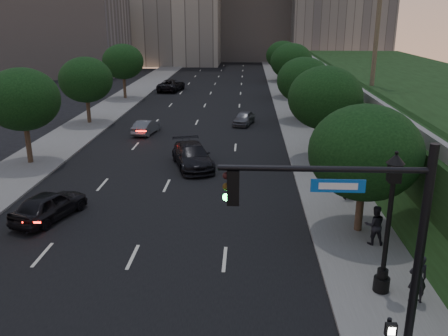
# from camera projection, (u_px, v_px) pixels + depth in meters

# --- Properties ---
(ground) EXTENTS (160.00, 160.00, 0.00)m
(ground) POSITION_uv_depth(u_px,v_px,m) (98.00, 330.00, 15.82)
(ground) COLOR black
(ground) RESTS_ON ground
(road_surface) EXTENTS (16.00, 140.00, 0.02)m
(road_surface) POSITION_uv_depth(u_px,v_px,m) (195.00, 127.00, 44.31)
(road_surface) COLOR black
(road_surface) RESTS_ON ground
(sidewalk_right) EXTENTS (4.50, 140.00, 0.15)m
(sidewalk_right) POSITION_uv_depth(u_px,v_px,m) (305.00, 128.00, 43.82)
(sidewalk_right) COLOR slate
(sidewalk_right) RESTS_ON ground
(sidewalk_left) EXTENTS (4.50, 140.00, 0.15)m
(sidewalk_left) POSITION_uv_depth(u_px,v_px,m) (87.00, 125.00, 44.77)
(sidewalk_left) COLOR slate
(sidewalk_left) RESTS_ON ground
(embankment) EXTENTS (18.00, 90.00, 4.00)m
(embankment) POSITION_uv_depth(u_px,v_px,m) (446.00, 113.00, 40.78)
(embankment) COLOR black
(embankment) RESTS_ON ground
(parapet_wall) EXTENTS (0.35, 90.00, 0.70)m
(parapet_wall) POSITION_uv_depth(u_px,v_px,m) (348.00, 84.00, 40.45)
(parapet_wall) COLOR slate
(parapet_wall) RESTS_ON embankment
(office_block_mid) EXTENTS (22.00, 18.00, 26.00)m
(office_block_mid) POSITION_uv_depth(u_px,v_px,m) (253.00, 1.00, 108.42)
(office_block_mid) COLOR gray
(office_block_mid) RESTS_ON ground
(office_block_filler) EXTENTS (18.00, 16.00, 14.00)m
(office_block_filler) POSITION_uv_depth(u_px,v_px,m) (68.00, 33.00, 81.35)
(office_block_filler) COLOR gray
(office_block_filler) RESTS_ON ground
(tree_right_a) EXTENTS (5.20, 5.20, 6.24)m
(tree_right_a) POSITION_uv_depth(u_px,v_px,m) (365.00, 152.00, 21.70)
(tree_right_a) COLOR #38281C
(tree_right_a) RESTS_ON ground
(tree_right_b) EXTENTS (5.20, 5.20, 6.74)m
(tree_right_b) POSITION_uv_depth(u_px,v_px,m) (325.00, 98.00, 32.95)
(tree_right_b) COLOR #38281C
(tree_right_b) RESTS_ON ground
(tree_right_c) EXTENTS (5.20, 5.20, 6.24)m
(tree_right_c) POSITION_uv_depth(u_px,v_px,m) (304.00, 80.00, 45.45)
(tree_right_c) COLOR #38281C
(tree_right_c) RESTS_ON ground
(tree_right_d) EXTENTS (5.20, 5.20, 6.74)m
(tree_right_d) POSITION_uv_depth(u_px,v_px,m) (291.00, 61.00, 58.60)
(tree_right_d) COLOR #38281C
(tree_right_d) RESTS_ON ground
(tree_right_e) EXTENTS (5.20, 5.20, 6.24)m
(tree_right_e) POSITION_uv_depth(u_px,v_px,m) (283.00, 55.00, 73.00)
(tree_right_e) COLOR #38281C
(tree_right_e) RESTS_ON ground
(tree_left_b) EXTENTS (5.00, 5.00, 6.71)m
(tree_left_b) POSITION_uv_depth(u_px,v_px,m) (23.00, 99.00, 31.98)
(tree_left_b) COLOR #38281C
(tree_left_b) RESTS_ON ground
(tree_left_c) EXTENTS (5.00, 5.00, 6.34)m
(tree_left_c) POSITION_uv_depth(u_px,v_px,m) (86.00, 80.00, 44.44)
(tree_left_c) COLOR #38281C
(tree_left_c) RESTS_ON ground
(tree_left_d) EXTENTS (5.00, 5.00, 6.71)m
(tree_left_d) POSITION_uv_depth(u_px,v_px,m) (123.00, 62.00, 57.63)
(tree_left_d) COLOR #38281C
(tree_left_d) RESTS_ON ground
(traffic_signal_mast) EXTENTS (5.68, 0.56, 7.00)m
(traffic_signal_mast) POSITION_uv_depth(u_px,v_px,m) (377.00, 262.00, 12.79)
(traffic_signal_mast) COLOR black
(traffic_signal_mast) RESTS_ON ground
(street_lamp) EXTENTS (0.64, 0.64, 5.62)m
(street_lamp) POSITION_uv_depth(u_px,v_px,m) (388.00, 230.00, 17.06)
(street_lamp) COLOR black
(street_lamp) RESTS_ON ground
(sedan_near_left) EXTENTS (3.12, 4.78, 1.51)m
(sedan_near_left) POSITION_uv_depth(u_px,v_px,m) (49.00, 205.00, 24.22)
(sedan_near_left) COLOR black
(sedan_near_left) RESTS_ON ground
(sedan_mid_left) EXTENTS (2.00, 4.03, 1.27)m
(sedan_mid_left) POSITION_uv_depth(u_px,v_px,m) (146.00, 127.00, 41.65)
(sedan_mid_left) COLOR #53565A
(sedan_mid_left) RESTS_ON ground
(sedan_far_left) EXTENTS (3.47, 6.11, 1.61)m
(sedan_far_left) POSITION_uv_depth(u_px,v_px,m) (171.00, 85.00, 64.96)
(sedan_far_left) COLOR black
(sedan_far_left) RESTS_ON ground
(sedan_near_right) EXTENTS (3.81, 5.95, 1.60)m
(sedan_near_right) POSITION_uv_depth(u_px,v_px,m) (192.00, 156.00, 32.49)
(sedan_near_right) COLOR black
(sedan_near_right) RESTS_ON ground
(sedan_far_right) EXTENTS (2.41, 4.09, 1.31)m
(sedan_far_right) POSITION_uv_depth(u_px,v_px,m) (244.00, 118.00, 45.14)
(sedan_far_right) COLOR #54555B
(sedan_far_right) RESTS_ON ground
(pedestrian_a) EXTENTS (0.74, 0.53, 1.89)m
(pedestrian_a) POSITION_uv_depth(u_px,v_px,m) (418.00, 279.00, 16.83)
(pedestrian_a) COLOR black
(pedestrian_a) RESTS_ON sidewalk_right
(pedestrian_b) EXTENTS (0.90, 0.70, 1.84)m
(pedestrian_b) POSITION_uv_depth(u_px,v_px,m) (375.00, 225.00, 21.19)
(pedestrian_b) COLOR black
(pedestrian_b) RESTS_ON sidewalk_right
(pedestrian_c) EXTENTS (1.14, 0.65, 1.83)m
(pedestrian_c) POSITION_uv_depth(u_px,v_px,m) (349.00, 184.00, 26.39)
(pedestrian_c) COLOR black
(pedestrian_c) RESTS_ON sidewalk_right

